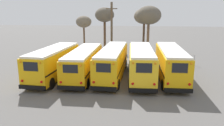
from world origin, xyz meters
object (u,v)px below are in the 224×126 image
bare_tree_2 (144,17)px  bare_tree_1 (149,16)px  school_bus_1 (84,62)px  bare_tree_0 (84,22)px  school_bus_4 (171,63)px  utility_pole (112,29)px  school_bus_3 (141,63)px  school_bus_0 (54,62)px  school_bus_2 (112,61)px  bare_tree_3 (105,15)px

bare_tree_2 → bare_tree_1: bearing=-75.2°
school_bus_1 → bare_tree_0: 14.75m
school_bus_4 → bare_tree_2: bare_tree_2 is taller
utility_pole → school_bus_3: bearing=-69.2°
school_bus_0 → bare_tree_0: 15.05m
bare_tree_0 → school_bus_0: bearing=-88.7°
school_bus_1 → school_bus_2: school_bus_2 is taller
bare_tree_0 → bare_tree_3: 4.70m
school_bus_2 → school_bus_0: bearing=-169.2°
school_bus_3 → bare_tree_2: (0.53, 16.65, 4.27)m
bare_tree_0 → bare_tree_1: 10.87m
bare_tree_2 → bare_tree_3: bare_tree_3 is taller
utility_pole → bare_tree_3: bearing=110.5°
school_bus_0 → bare_tree_3: size_ratio=1.24×
school_bus_0 → bare_tree_2: size_ratio=1.26×
school_bus_3 → school_bus_4: same height
school_bus_2 → school_bus_3: (3.09, -0.50, 0.07)m
school_bus_3 → school_bus_4: 3.11m
school_bus_0 → school_bus_1: (3.09, 0.76, -0.12)m
school_bus_2 → bare_tree_3: bare_tree_3 is taller
utility_pole → bare_tree_0: bearing=161.1°
school_bus_2 → bare_tree_2: 17.11m
school_bus_1 → school_bus_0: bearing=-166.2°
utility_pole → bare_tree_1: bearing=17.8°
school_bus_3 → utility_pole: size_ratio=1.17×
school_bus_2 → bare_tree_3: size_ratio=1.40×
school_bus_4 → bare_tree_3: bare_tree_3 is taller
school_bus_4 → bare_tree_1: 14.62m
school_bus_2 → utility_pole: utility_pole is taller
bare_tree_1 → school_bus_4: bearing=-82.1°
school_bus_2 → bare_tree_1: bearing=72.6°
school_bus_0 → school_bus_3: (9.28, 0.68, 0.03)m
bare_tree_0 → bare_tree_3: (3.04, 3.43, 1.05)m
school_bus_0 → bare_tree_1: 18.71m
bare_tree_2 → bare_tree_3: 7.15m
school_bus_1 → school_bus_3: (6.19, -0.07, 0.16)m
bare_tree_0 → utility_pole: bearing=-18.9°
school_bus_3 → school_bus_4: bearing=6.9°
school_bus_1 → bare_tree_2: bearing=68.0°
school_bus_2 → school_bus_4: size_ratio=1.09×
school_bus_1 → bare_tree_2: 18.43m
bare_tree_1 → bare_tree_3: (-7.77, 3.25, -0.06)m
school_bus_3 → bare_tree_2: bare_tree_2 is taller
school_bus_4 → utility_pole: 14.42m
school_bus_2 → school_bus_4: (6.19, -0.13, 0.07)m
school_bus_1 → school_bus_4: school_bus_4 is taller
school_bus_2 → bare_tree_3: bearing=101.7°
bare_tree_0 → bare_tree_2: (10.14, 2.69, 0.88)m
school_bus_4 → bare_tree_0: (-12.71, 13.59, 3.39)m
bare_tree_0 → bare_tree_2: 10.53m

